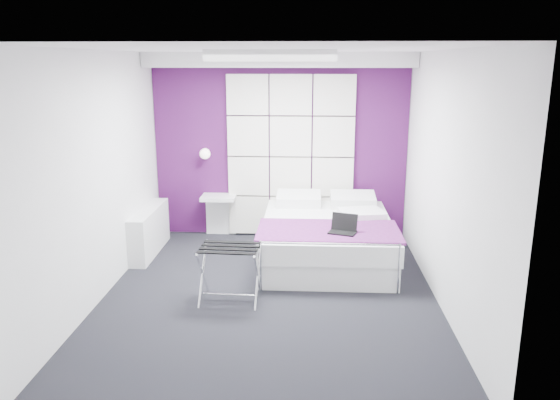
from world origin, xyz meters
name	(u,v)px	position (x,y,z in m)	size (l,w,h in m)	color
floor	(270,296)	(0.00, 0.00, 0.00)	(4.40, 4.40, 0.00)	black
ceiling	(268,49)	(0.00, 0.00, 2.60)	(4.40, 4.40, 0.00)	white
wall_back	(280,147)	(0.00, 2.20, 1.30)	(3.60, 3.60, 0.00)	silver
wall_left	(98,178)	(-1.80, 0.00, 1.30)	(4.40, 4.40, 0.00)	silver
wall_right	(446,181)	(1.80, 0.00, 1.30)	(4.40, 4.40, 0.00)	silver
accent_wall	(280,147)	(0.00, 2.19, 1.30)	(3.58, 0.02, 2.58)	#3F0F41
soffit	(279,60)	(0.00, 1.95, 2.50)	(3.58, 0.50, 0.20)	silver
headboard	(291,157)	(0.15, 2.14, 1.17)	(1.80, 0.08, 2.30)	silver
skylight	(272,55)	(0.00, 0.60, 2.55)	(1.36, 0.86, 0.12)	white
wall_lamp	(206,153)	(-1.05, 2.06, 1.22)	(0.15, 0.15, 0.15)	white
radiator	(149,231)	(-1.69, 1.30, 0.30)	(0.22, 1.20, 0.60)	silver
bed	(327,238)	(0.65, 1.14, 0.30)	(1.67, 2.01, 0.71)	silver
nightstand	(219,197)	(-0.87, 2.02, 0.59)	(0.48, 0.38, 0.05)	silver
luggage_rack	(230,274)	(-0.41, -0.14, 0.30)	(0.61, 0.45, 0.60)	silver
laptop	(342,228)	(0.81, 0.55, 0.62)	(0.30, 0.22, 0.22)	black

